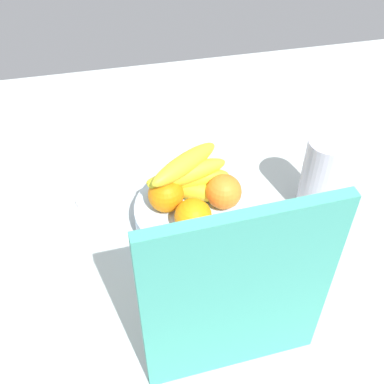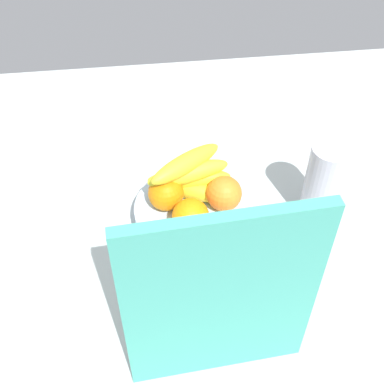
% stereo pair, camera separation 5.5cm
% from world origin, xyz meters
% --- Properties ---
extents(ground_plane, '(1.80, 1.40, 0.03)m').
position_xyz_m(ground_plane, '(0.00, 0.00, -0.01)').
color(ground_plane, '#ACB7B6').
extents(fruit_bowl, '(0.24, 0.24, 0.06)m').
position_xyz_m(fruit_bowl, '(-0.02, -0.03, 0.03)').
color(fruit_bowl, silver).
rests_on(fruit_bowl, ground_plane).
extents(orange_front_left, '(0.07, 0.07, 0.07)m').
position_xyz_m(orange_front_left, '(-0.01, 0.03, 0.09)').
color(orange_front_left, orange).
rests_on(orange_front_left, fruit_bowl).
extents(orange_front_right, '(0.07, 0.07, 0.07)m').
position_xyz_m(orange_front_right, '(-0.09, -0.02, 0.09)').
color(orange_front_right, orange).
rests_on(orange_front_right, fruit_bowl).
extents(orange_center, '(0.07, 0.07, 0.07)m').
position_xyz_m(orange_center, '(-0.04, -0.08, 0.09)').
color(orange_center, orange).
rests_on(orange_center, fruit_bowl).
extents(orange_back_left, '(0.07, 0.07, 0.07)m').
position_xyz_m(orange_back_left, '(0.03, -0.04, 0.09)').
color(orange_back_left, orange).
rests_on(orange_back_left, fruit_bowl).
extents(banana_bunch, '(0.18, 0.13, 0.11)m').
position_xyz_m(banana_bunch, '(-0.02, -0.06, 0.11)').
color(banana_bunch, yellow).
rests_on(banana_bunch, fruit_bowl).
extents(cutting_board, '(0.28, 0.03, 0.36)m').
position_xyz_m(cutting_board, '(-0.02, 0.28, 0.18)').
color(cutting_board, teal).
rests_on(cutting_board, ground_plane).
extents(thermos_tumbler, '(0.08, 0.08, 0.18)m').
position_xyz_m(thermos_tumbler, '(-0.29, -0.02, 0.09)').
color(thermos_tumbler, '#B5B3C3').
rests_on(thermos_tumbler, ground_plane).
extents(jar_lid, '(0.08, 0.08, 0.01)m').
position_xyz_m(jar_lid, '(0.18, -0.14, 0.01)').
color(jar_lid, white).
rests_on(jar_lid, ground_plane).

